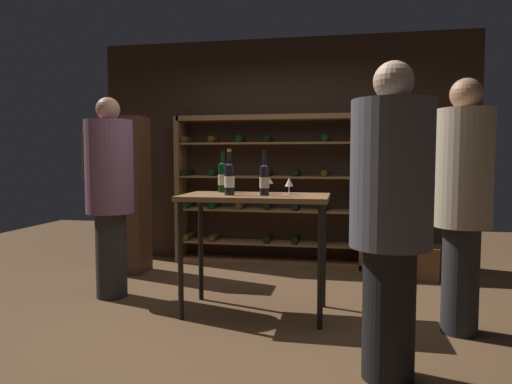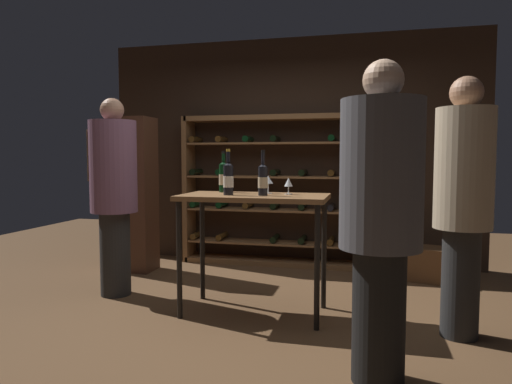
{
  "view_description": "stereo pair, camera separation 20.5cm",
  "coord_description": "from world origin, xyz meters",
  "px_view_note": "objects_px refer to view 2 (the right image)",
  "views": [
    {
      "loc": [
        0.78,
        -3.73,
        1.31
      ],
      "look_at": [
        0.02,
        0.22,
        1.01
      ],
      "focal_mm": 32.8,
      "sensor_mm": 36.0,
      "label": 1
    },
    {
      "loc": [
        0.98,
        -3.69,
        1.31
      ],
      "look_at": [
        0.02,
        0.22,
        1.01
      ],
      "focal_mm": 32.8,
      "sensor_mm": 36.0,
      "label": 2
    }
  ],
  "objects_px": {
    "wine_bottle_black_capsule": "(224,177)",
    "person_bystander_dark_jacket": "(114,188)",
    "wine_glass_stemmed_right": "(268,180)",
    "wine_glass_stemmed_left": "(288,183)",
    "person_host_in_suit": "(463,195)",
    "tasting_table": "(254,209)",
    "wine_crate": "(425,264)",
    "wine_bottle_red_label": "(228,178)",
    "person_bystander_red_print": "(381,209)",
    "display_cabinet": "(135,194)",
    "wine_bottle_amber_reserve": "(263,179)",
    "wine_rack": "(275,191)"
  },
  "relations": [
    {
      "from": "wine_bottle_amber_reserve",
      "to": "wine_bottle_red_label",
      "type": "xyz_separation_m",
      "value": [
        -0.29,
        -0.01,
        0.0
      ]
    },
    {
      "from": "tasting_table",
      "to": "wine_bottle_red_label",
      "type": "height_order",
      "value": "wine_bottle_red_label"
    },
    {
      "from": "wine_glass_stemmed_right",
      "to": "wine_bottle_black_capsule",
      "type": "bearing_deg",
      "value": 170.92
    },
    {
      "from": "wine_bottle_black_capsule",
      "to": "wine_glass_stemmed_right",
      "type": "relative_size",
      "value": 2.41
    },
    {
      "from": "wine_bottle_red_label",
      "to": "wine_glass_stemmed_right",
      "type": "distance_m",
      "value": 0.37
    },
    {
      "from": "wine_bottle_red_label",
      "to": "wine_glass_stemmed_left",
      "type": "relative_size",
      "value": 2.71
    },
    {
      "from": "person_host_in_suit",
      "to": "wine_bottle_amber_reserve",
      "type": "bearing_deg",
      "value": 65.66
    },
    {
      "from": "tasting_table",
      "to": "person_bystander_red_print",
      "type": "xyz_separation_m",
      "value": [
        0.99,
        -1.0,
        0.13
      ]
    },
    {
      "from": "person_bystander_red_print",
      "to": "display_cabinet",
      "type": "relative_size",
      "value": 1.05
    },
    {
      "from": "wine_rack",
      "to": "wine_bottle_black_capsule",
      "type": "height_order",
      "value": "wine_rack"
    },
    {
      "from": "person_bystander_dark_jacket",
      "to": "wine_bottle_red_label",
      "type": "distance_m",
      "value": 1.25
    },
    {
      "from": "wine_rack",
      "to": "person_bystander_dark_jacket",
      "type": "relative_size",
      "value": 1.23
    },
    {
      "from": "tasting_table",
      "to": "wine_glass_stemmed_right",
      "type": "distance_m",
      "value": 0.29
    },
    {
      "from": "person_bystander_dark_jacket",
      "to": "person_host_in_suit",
      "type": "distance_m",
      "value": 3.01
    },
    {
      "from": "tasting_table",
      "to": "wine_glass_stemmed_right",
      "type": "bearing_deg",
      "value": 60.59
    },
    {
      "from": "wine_rack",
      "to": "wine_glass_stemmed_right",
      "type": "relative_size",
      "value": 15.16
    },
    {
      "from": "person_bystander_red_print",
      "to": "wine_bottle_red_label",
      "type": "bearing_deg",
      "value": 30.33
    },
    {
      "from": "wine_glass_stemmed_right",
      "to": "wine_rack",
      "type": "bearing_deg",
      "value": 99.26
    },
    {
      "from": "wine_crate",
      "to": "wine_bottle_red_label",
      "type": "xyz_separation_m",
      "value": [
        -1.71,
        -1.53,
        0.96
      ]
    },
    {
      "from": "person_bystander_red_print",
      "to": "person_host_in_suit",
      "type": "distance_m",
      "value": 1.03
    },
    {
      "from": "person_bystander_dark_jacket",
      "to": "wine_crate",
      "type": "bearing_deg",
      "value": -53.09
    },
    {
      "from": "wine_rack",
      "to": "wine_bottle_black_capsule",
      "type": "xyz_separation_m",
      "value": [
        -0.15,
        -1.58,
        0.24
      ]
    },
    {
      "from": "wine_glass_stemmed_right",
      "to": "wine_crate",
      "type": "bearing_deg",
      "value": 42.24
    },
    {
      "from": "tasting_table",
      "to": "person_bystander_dark_jacket",
      "type": "xyz_separation_m",
      "value": [
        -1.41,
        0.2,
        0.14
      ]
    },
    {
      "from": "wine_bottle_red_label",
      "to": "wine_glass_stemmed_left",
      "type": "xyz_separation_m",
      "value": [
        0.47,
        0.18,
        -0.04
      ]
    },
    {
      "from": "wine_rack",
      "to": "wine_glass_stemmed_right",
      "type": "bearing_deg",
      "value": -80.74
    },
    {
      "from": "person_bystander_dark_jacket",
      "to": "display_cabinet",
      "type": "distance_m",
      "value": 0.99
    },
    {
      "from": "person_host_in_suit",
      "to": "person_bystander_dark_jacket",
      "type": "bearing_deg",
      "value": 62.43
    },
    {
      "from": "wine_bottle_amber_reserve",
      "to": "wine_glass_stemmed_left",
      "type": "relative_size",
      "value": 2.64
    },
    {
      "from": "wine_bottle_black_capsule",
      "to": "wine_glass_stemmed_right",
      "type": "height_order",
      "value": "wine_bottle_black_capsule"
    },
    {
      "from": "wine_bottle_red_label",
      "to": "tasting_table",
      "type": "bearing_deg",
      "value": 21.45
    },
    {
      "from": "wine_bottle_red_label",
      "to": "wine_bottle_amber_reserve",
      "type": "bearing_deg",
      "value": 2.89
    },
    {
      "from": "tasting_table",
      "to": "display_cabinet",
      "type": "distance_m",
      "value": 2.05
    },
    {
      "from": "tasting_table",
      "to": "wine_glass_stemmed_left",
      "type": "relative_size",
      "value": 8.71
    },
    {
      "from": "wine_rack",
      "to": "wine_bottle_amber_reserve",
      "type": "height_order",
      "value": "wine_rack"
    },
    {
      "from": "wine_crate",
      "to": "display_cabinet",
      "type": "distance_m",
      "value": 3.31
    },
    {
      "from": "tasting_table",
      "to": "wine_crate",
      "type": "relative_size",
      "value": 2.53
    },
    {
      "from": "wine_bottle_black_capsule",
      "to": "person_bystander_dark_jacket",
      "type": "bearing_deg",
      "value": -178.8
    },
    {
      "from": "tasting_table",
      "to": "wine_bottle_black_capsule",
      "type": "xyz_separation_m",
      "value": [
        -0.33,
        0.22,
        0.25
      ]
    },
    {
      "from": "person_bystander_dark_jacket",
      "to": "display_cabinet",
      "type": "relative_size",
      "value": 1.05
    },
    {
      "from": "wine_rack",
      "to": "person_host_in_suit",
      "type": "distance_m",
      "value": 2.64
    },
    {
      "from": "display_cabinet",
      "to": "wine_glass_stemmed_right",
      "type": "relative_size",
      "value": 11.66
    },
    {
      "from": "wine_bottle_black_capsule",
      "to": "wine_bottle_red_label",
      "type": "distance_m",
      "value": 0.33
    },
    {
      "from": "wine_bottle_black_capsule",
      "to": "wine_glass_stemmed_right",
      "type": "bearing_deg",
      "value": -9.08
    },
    {
      "from": "wine_glass_stemmed_left",
      "to": "person_host_in_suit",
      "type": "bearing_deg",
      "value": -11.27
    },
    {
      "from": "wine_bottle_amber_reserve",
      "to": "wine_glass_stemmed_right",
      "type": "distance_m",
      "value": 0.22
    },
    {
      "from": "person_bystander_dark_jacket",
      "to": "display_cabinet",
      "type": "xyz_separation_m",
      "value": [
        -0.29,
        0.94,
        -0.14
      ]
    },
    {
      "from": "wine_bottle_amber_reserve",
      "to": "wine_bottle_red_label",
      "type": "height_order",
      "value": "wine_bottle_red_label"
    },
    {
      "from": "person_bystander_red_print",
      "to": "display_cabinet",
      "type": "height_order",
      "value": "person_bystander_red_print"
    },
    {
      "from": "tasting_table",
      "to": "person_host_in_suit",
      "type": "xyz_separation_m",
      "value": [
        1.58,
        -0.15,
        0.16
      ]
    }
  ]
}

